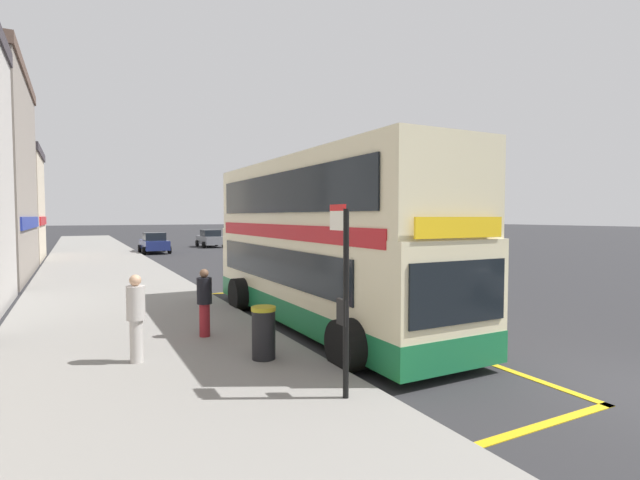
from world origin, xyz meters
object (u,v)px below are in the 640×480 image
parked_car_navy_behind (154,243)px  pedestrian_further_back (136,315)px  bus_stop_sign (344,286)px  litter_bin (264,333)px  pedestrian_waiting_near_sign (204,300)px  parked_car_grey_ahead (210,239)px  double_decker_bus (321,248)px  parked_car_maroon_across (286,246)px

parked_car_navy_behind → pedestrian_further_back: (-4.51, -29.31, 0.25)m
bus_stop_sign → litter_bin: size_ratio=2.89×
parked_car_navy_behind → pedestrian_waiting_near_sign: size_ratio=2.69×
parked_car_navy_behind → litter_bin: 30.31m
parked_car_navy_behind → litter_bin: size_ratio=4.11×
parked_car_grey_ahead → pedestrian_further_back: 36.03m
parked_car_grey_ahead → litter_bin: (-8.09, -35.45, -0.14)m
pedestrian_waiting_near_sign → pedestrian_further_back: (-1.61, -1.31, 0.07)m
parked_car_navy_behind → pedestrian_waiting_near_sign: pedestrian_waiting_near_sign is taller
pedestrian_further_back → pedestrian_waiting_near_sign: bearing=39.0°
parked_car_navy_behind → pedestrian_further_back: 29.65m
double_decker_bus → parked_car_maroon_across: 20.52m
pedestrian_further_back → parked_car_maroon_across: bearing=59.7°
parked_car_grey_ahead → pedestrian_further_back: size_ratio=2.51×
double_decker_bus → parked_car_navy_behind: bearing=90.7°
bus_stop_sign → litter_bin: bearing=99.9°
bus_stop_sign → parked_car_navy_behind: bearing=86.7°
bus_stop_sign → parked_car_navy_behind: 32.65m
parked_car_maroon_across → litter_bin: 23.88m
litter_bin → double_decker_bus: bearing=44.7°
parked_car_maroon_across → pedestrian_waiting_near_sign: (-10.53, -19.49, 0.18)m
parked_car_navy_behind → pedestrian_waiting_near_sign: bearing=-97.2°
bus_stop_sign → pedestrian_waiting_near_sign: 4.77m
parked_car_navy_behind → double_decker_bus: bearing=-90.6°
double_decker_bus → pedestrian_further_back: bearing=-160.9°
double_decker_bus → parked_car_navy_behind: (-0.32, 27.64, -1.26)m
pedestrian_waiting_near_sign → litter_bin: pedestrian_waiting_near_sign is taller
bus_stop_sign → parked_car_maroon_across: (9.52, 24.07, -1.05)m
parked_car_grey_ahead → litter_bin: 36.36m
bus_stop_sign → pedestrian_waiting_near_sign: size_ratio=1.89×
bus_stop_sign → parked_car_maroon_across: bus_stop_sign is taller
parked_car_maroon_across → litter_bin: bearing=68.0°
parked_car_navy_behind → parked_car_grey_ahead: bearing=40.7°
bus_stop_sign → pedestrian_further_back: bus_stop_sign is taller
pedestrian_further_back → litter_bin: (2.21, -0.92, -0.39)m
double_decker_bus → bus_stop_sign: 5.41m
parked_car_grey_ahead → pedestrian_waiting_near_sign: 34.33m
double_decker_bus → parked_car_grey_ahead: bearing=80.5°
parked_car_grey_ahead → pedestrian_waiting_near_sign: bearing=78.0°
pedestrian_further_back → litter_bin: size_ratio=1.64×
parked_car_navy_behind → litter_bin: (-2.30, -30.23, -0.14)m
bus_stop_sign → parked_car_maroon_across: size_ratio=0.70×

